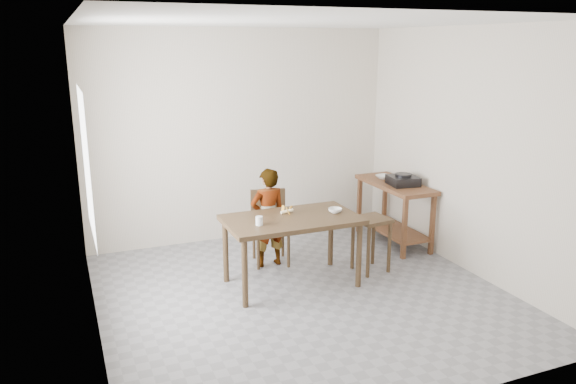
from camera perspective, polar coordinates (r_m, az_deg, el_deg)
name	(u,v)px	position (r m, az deg, el deg)	size (l,w,h in m)	color
floor	(303,297)	(5.89, 1.51, -10.58)	(4.00, 4.00, 0.04)	gray
ceiling	(305,19)	(5.32, 1.72, 17.14)	(4.00, 4.00, 0.04)	white
wall_back	(240,136)	(7.30, -4.89, 5.69)	(4.00, 0.04, 2.70)	beige
wall_front	(431,229)	(3.75, 14.29, -3.63)	(4.00, 0.04, 2.70)	beige
wall_left	(83,187)	(4.99, -20.10, 0.51)	(0.04, 4.00, 2.70)	beige
wall_right	(471,152)	(6.51, 18.11, 3.89)	(0.04, 4.00, 2.70)	beige
window_pane	(86,164)	(5.15, -19.81, 2.69)	(0.02, 1.10, 1.30)	white
dining_table	(292,251)	(5.98, 0.37, -6.02)	(1.40, 0.80, 0.75)	#3E2C1A
prep_counter	(394,213)	(7.34, 10.70, -2.09)	(0.50, 1.20, 0.80)	brown
child	(268,218)	(6.43, -2.05, -2.62)	(0.42, 0.28, 1.16)	white
dining_chair	(271,228)	(6.54, -1.77, -3.71)	(0.41, 0.41, 0.85)	#3E2C1A
stool	(371,244)	(6.43, 8.42, -5.27)	(0.36, 0.36, 0.63)	#3E2C1A
glass_tumbler	(259,221)	(5.61, -2.94, -2.94)	(0.07, 0.07, 0.09)	white
small_bowl	(335,210)	(6.04, 4.81, -1.88)	(0.15, 0.15, 0.05)	silver
banana	(287,211)	(5.99, -0.10, -1.92)	(0.16, 0.11, 0.06)	yellow
serving_bowl	(384,177)	(7.41, 9.70, 1.53)	(0.19, 0.19, 0.05)	silver
gas_burner	(403,181)	(7.12, 11.60, 1.14)	(0.34, 0.34, 0.11)	black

